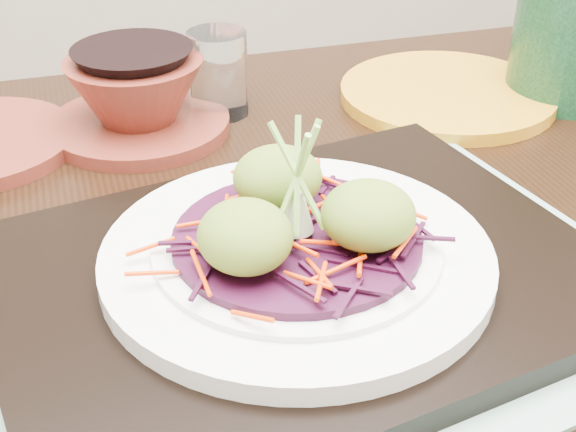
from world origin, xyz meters
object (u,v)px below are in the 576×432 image
object	(u,v)px
serving_tray	(297,277)
white_plate	(297,255)
yellow_plate	(447,94)
terracotta_bowl_set	(137,100)
dining_table	(280,327)
water_glass	(218,73)

from	to	relation	value
serving_tray	white_plate	world-z (taller)	white_plate
serving_tray	yellow_plate	world-z (taller)	serving_tray
serving_tray	terracotta_bowl_set	distance (m)	0.31
terracotta_bowl_set	white_plate	bearing A→B (deg)	-77.62
dining_table	serving_tray	size ratio (longest dim) A/B	2.85
serving_tray	white_plate	size ratio (longest dim) A/B	1.54
white_plate	terracotta_bowl_set	distance (m)	0.31
dining_table	terracotta_bowl_set	world-z (taller)	terracotta_bowl_set
white_plate	terracotta_bowl_set	bearing A→B (deg)	102.38
serving_tray	white_plate	bearing A→B (deg)	-99.22
water_glass	yellow_plate	world-z (taller)	water_glass
dining_table	serving_tray	xyz separation A→B (m)	(-0.01, -0.08, 0.11)
water_glass	serving_tray	bearing A→B (deg)	-93.67
dining_table	white_plate	bearing A→B (deg)	-97.93
white_plate	water_glass	world-z (taller)	water_glass
serving_tray	water_glass	bearing A→B (deg)	77.11
dining_table	terracotta_bowl_set	bearing A→B (deg)	110.04
dining_table	white_plate	world-z (taller)	white_plate
dining_table	yellow_plate	distance (m)	0.33
serving_tray	white_plate	distance (m)	0.02
serving_tray	water_glass	xyz separation A→B (m)	(0.02, 0.32, 0.03)
terracotta_bowl_set	yellow_plate	world-z (taller)	terracotta_bowl_set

